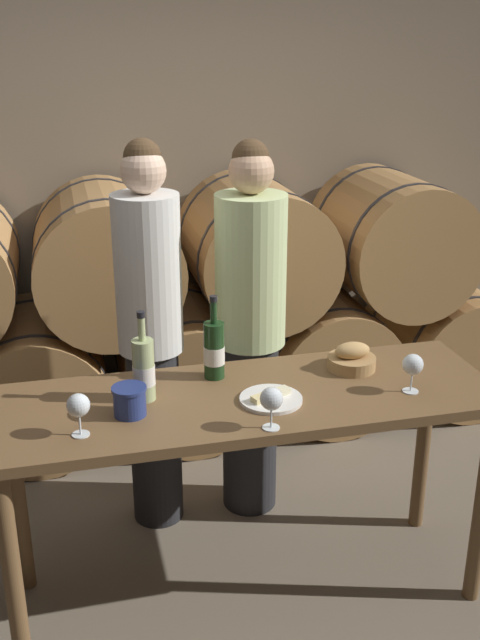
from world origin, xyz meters
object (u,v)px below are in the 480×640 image
Objects in this scene: blue_crock at (130,400)px; wine_glass_far_left at (78,406)px; cheese_plate at (271,399)px; wine_glass_left at (271,400)px; person_left at (151,336)px; person_right at (250,331)px; tasting_table at (248,425)px; wine_bottle_white at (144,369)px; wine_glass_center at (413,365)px; wine_bottle_red at (214,350)px; bread_basket at (352,359)px.

wine_glass_far_left is at bearing -149.47° from blue_crock.
cheese_plate is 0.22m from wine_glass_left.
wine_glass_left is at bearing -24.82° from blue_crock.
person_left is 0.45m from person_right.
cheese_plate is at bearing -44.67° from tasting_table.
wine_bottle_white reaches higher than wine_glass_center.
wine_bottle_red is 0.62m from wine_glass_far_left.
wine_glass_far_left is at bearing -172.87° from cheese_plate.
blue_crock is at bearing 177.96° from cheese_plate.
cheese_plate is (0.35, -0.67, -0.01)m from person_left.
wine_glass_far_left is 0.64m from wine_glass_left.
person_right reaches higher than blue_crock.
wine_bottle_red is (0.19, -0.42, 0.09)m from person_left.
person_right is at bearing 45.42° from wine_bottle_white.
wine_bottle_red reaches higher than bread_basket.
wine_bottle_red is at bearing 23.23° from wine_bottle_white.
bread_basket is at bearing 119.56° from wine_glass_center.
wine_glass_center is at bearing 13.63° from wine_glass_left.
wine_glass_far_left reaches higher than blue_crock.
person_left is 0.92m from wine_glass_left.
person_left is at bearing 117.48° from cheese_plate.
person_right is 11.57× the size of wine_glass_left.
wine_glass_left and wine_glass_center have the same top height.
wine_bottle_red is 0.55m from bread_basket.
bread_basket is at bearing -5.66° from wine_bottle_red.
person_right is at bearing 120.77° from wine_glass_center.
wine_bottle_red is at bearing 156.43° from wine_glass_center.
wine_bottle_red reaches higher than tasting_table.
person_left is 5.17× the size of wine_bottle_white.
blue_crock is 0.53× the size of cheese_plate.
wine_glass_center is (0.97, -0.18, -0.01)m from wine_bottle_white.
wine_bottle_white is 2.26× the size of wine_glass_far_left.
wine_bottle_red is 2.21× the size of wine_glass_far_left.
wine_glass_far_left is (-0.61, -0.15, 0.23)m from tasting_table.
person_right is 7.60× the size of cheese_plate.
wine_glass_far_left is at bearing -113.72° from person_left.
tasting_table is 12.43× the size of wine_glass_center.
wine_bottle_red is 2.21× the size of wine_glass_center.
wine_glass_left is 1.00× the size of wine_glass_center.
blue_crock is 1.04m from wine_glass_center.
wine_glass_left is at bearing -39.27° from wine_bottle_white.
blue_crock is at bearing 155.18° from wine_glass_left.
tasting_table is at bearing -63.81° from wine_bottle_red.
tasting_table is 15.27× the size of blue_crock.
bread_basket is 0.59m from wine_glass_left.
wine_bottle_white is 0.14m from blue_crock.
bread_basket is (0.54, -0.05, -0.07)m from wine_bottle_red.
bread_basket is (0.29, -0.48, 0.04)m from person_right.
wine_glass_left is (-0.44, -0.38, 0.07)m from bread_basket.
cheese_plate is 0.69m from wine_glass_far_left.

